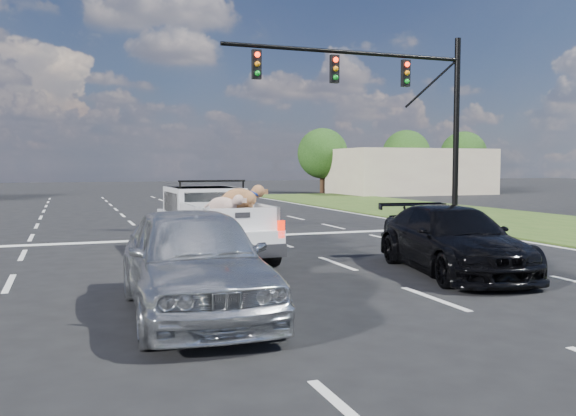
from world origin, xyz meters
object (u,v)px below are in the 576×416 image
Objects in this scene: traffic_signal at (400,98)px; pickup_truck at (213,221)px; silver_sedan at (194,260)px; black_coupe at (452,240)px.

pickup_truck is (-7.88, -4.28, -3.82)m from traffic_signal.
traffic_signal is 1.76× the size of pickup_truck.
pickup_truck is at bearing 76.12° from silver_sedan.
silver_sedan is at bearing -107.14° from pickup_truck.
silver_sedan is at bearing -154.03° from black_coupe.
black_coupe is at bearing -113.35° from traffic_signal.
pickup_truck is 5.94m from black_coupe.
black_coupe is (4.23, -4.16, -0.19)m from pickup_truck.
pickup_truck is 6.11m from silver_sedan.
silver_sedan is 6.15m from black_coupe.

